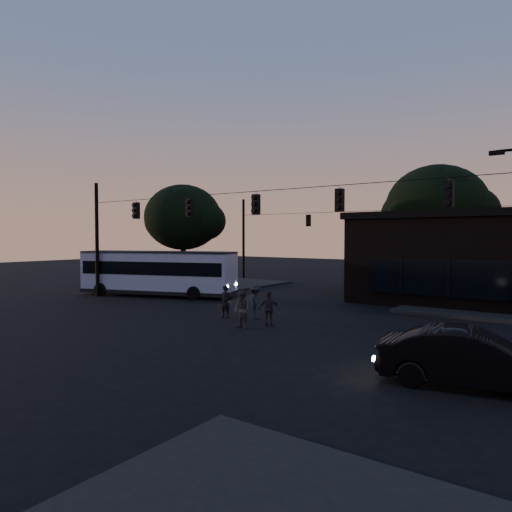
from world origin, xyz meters
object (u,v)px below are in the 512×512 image
Objects in this scene: pedestrian_b at (242,310)px; pedestrian_c at (269,309)px; building at (497,258)px; bus at (158,271)px; pedestrian_a at (225,302)px; car at (472,359)px; pedestrian_d at (255,302)px.

pedestrian_b is 1.29m from pedestrian_c.
building is 16.84m from pedestrian_b.
bus is 6.85× the size of pedestrian_a.
car is 2.86× the size of pedestrian_b.
bus reaches higher than pedestrian_d.
bus is 22.32m from car.
pedestrian_b is (-9.56, 2.59, 0.05)m from car.
building reaches higher than pedestrian_b.
pedestrian_c is (-8.88, 3.68, 0.01)m from car.
pedestrian_d is (1.36, 0.62, 0.04)m from pedestrian_a.
building is 9.27× the size of pedestrian_d.
pedestrian_d is at bearing -57.29° from pedestrian_c.
building is 15.56m from pedestrian_c.
pedestrian_c is (11.93, -4.33, -0.89)m from bus.
pedestrian_d is at bearing -35.83° from bus.
car is at bearing 135.98° from pedestrian_c.
building is at bearing 76.98° from pedestrian_b.
building is at bearing 7.85° from bus.
pedestrian_d reaches higher than pedestrian_a.
building is 1.42× the size of bus.
bus reaches higher than car.
pedestrian_a is (-11.81, 4.20, 0.02)m from car.
pedestrian_d is (-10.45, 4.81, 0.06)m from car.
car is 2.82× the size of pedestrian_d.
bus is 12.72m from pedestrian_c.
car is 9.62m from pedestrian_c.
pedestrian_a reaches higher than pedestrian_c.
pedestrian_a is 0.97× the size of pedestrian_b.
pedestrian_a is at bearing -41.65° from bus.
pedestrian_c is (2.93, -0.51, -0.01)m from pedestrian_a.
bus is (-18.91, -9.45, -1.03)m from building.
car is at bearing -83.81° from building.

